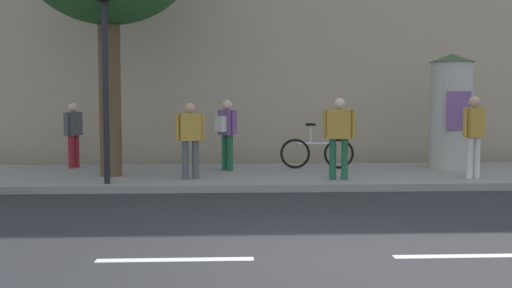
{
  "coord_description": "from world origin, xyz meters",
  "views": [
    {
      "loc": [
        -1.14,
        -7.02,
        1.85
      ],
      "look_at": [
        -0.69,
        2.0,
        1.18
      ],
      "focal_mm": 43.67,
      "sensor_mm": 36.0,
      "label": 1
    }
  ],
  "objects_px": {
    "poster_column": "(451,111)",
    "pedestrian_in_dark_shirt": "(474,130)",
    "pedestrian_with_bag": "(190,135)",
    "bicycle_leaning": "(317,152)",
    "pedestrian_tallest": "(73,130)",
    "pedestrian_in_red_top": "(339,131)",
    "traffic_light": "(104,36)",
    "pedestrian_with_backpack": "(226,129)"
  },
  "relations": [
    {
      "from": "traffic_light",
      "to": "pedestrian_tallest",
      "type": "height_order",
      "value": "traffic_light"
    },
    {
      "from": "traffic_light",
      "to": "pedestrian_with_backpack",
      "type": "bearing_deg",
      "value": 43.52
    },
    {
      "from": "pedestrian_in_dark_shirt",
      "to": "pedestrian_tallest",
      "type": "distance_m",
      "value": 9.23
    },
    {
      "from": "poster_column",
      "to": "traffic_light",
      "type": "bearing_deg",
      "value": -163.16
    },
    {
      "from": "pedestrian_with_backpack",
      "to": "pedestrian_in_red_top",
      "type": "relative_size",
      "value": 0.97
    },
    {
      "from": "pedestrian_with_backpack",
      "to": "bicycle_leaning",
      "type": "relative_size",
      "value": 0.93
    },
    {
      "from": "poster_column",
      "to": "pedestrian_in_dark_shirt",
      "type": "relative_size",
      "value": 1.58
    },
    {
      "from": "pedestrian_with_backpack",
      "to": "pedestrian_in_red_top",
      "type": "bearing_deg",
      "value": -37.43
    },
    {
      "from": "pedestrian_with_backpack",
      "to": "bicycle_leaning",
      "type": "xyz_separation_m",
      "value": [
        2.17,
        0.27,
        -0.59
      ]
    },
    {
      "from": "pedestrian_with_backpack",
      "to": "pedestrian_in_red_top",
      "type": "height_order",
      "value": "pedestrian_in_red_top"
    },
    {
      "from": "traffic_light",
      "to": "pedestrian_in_dark_shirt",
      "type": "height_order",
      "value": "traffic_light"
    },
    {
      "from": "poster_column",
      "to": "pedestrian_in_dark_shirt",
      "type": "distance_m",
      "value": 1.84
    },
    {
      "from": "poster_column",
      "to": "pedestrian_in_dark_shirt",
      "type": "bearing_deg",
      "value": -95.31
    },
    {
      "from": "pedestrian_with_backpack",
      "to": "pedestrian_tallest",
      "type": "bearing_deg",
      "value": 168.82
    },
    {
      "from": "pedestrian_with_backpack",
      "to": "bicycle_leaning",
      "type": "bearing_deg",
      "value": 7.17
    },
    {
      "from": "poster_column",
      "to": "pedestrian_with_backpack",
      "type": "xyz_separation_m",
      "value": [
        -5.36,
        -0.09,
        -0.41
      ]
    },
    {
      "from": "poster_column",
      "to": "pedestrian_with_backpack",
      "type": "relative_size",
      "value": 1.67
    },
    {
      "from": "poster_column",
      "to": "pedestrian_tallest",
      "type": "xyz_separation_m",
      "value": [
        -9.07,
        0.65,
        -0.47
      ]
    },
    {
      "from": "traffic_light",
      "to": "bicycle_leaning",
      "type": "height_order",
      "value": "traffic_light"
    },
    {
      "from": "pedestrian_in_dark_shirt",
      "to": "pedestrian_with_backpack",
      "type": "height_order",
      "value": "pedestrian_in_dark_shirt"
    },
    {
      "from": "poster_column",
      "to": "pedestrian_in_red_top",
      "type": "relative_size",
      "value": 1.62
    },
    {
      "from": "poster_column",
      "to": "pedestrian_in_red_top",
      "type": "height_order",
      "value": "poster_column"
    },
    {
      "from": "pedestrian_in_dark_shirt",
      "to": "pedestrian_in_red_top",
      "type": "relative_size",
      "value": 1.02
    },
    {
      "from": "poster_column",
      "to": "pedestrian_with_bag",
      "type": "bearing_deg",
      "value": -165.18
    },
    {
      "from": "pedestrian_with_bag",
      "to": "pedestrian_in_dark_shirt",
      "type": "relative_size",
      "value": 0.92
    },
    {
      "from": "pedestrian_with_bag",
      "to": "pedestrian_with_backpack",
      "type": "distance_m",
      "value": 1.71
    },
    {
      "from": "poster_column",
      "to": "pedestrian_tallest",
      "type": "bearing_deg",
      "value": 175.93
    },
    {
      "from": "pedestrian_tallest",
      "to": "pedestrian_in_dark_shirt",
      "type": "bearing_deg",
      "value": -15.35
    },
    {
      "from": "traffic_light",
      "to": "poster_column",
      "type": "height_order",
      "value": "traffic_light"
    },
    {
      "from": "traffic_light",
      "to": "pedestrian_in_dark_shirt",
      "type": "distance_m",
      "value": 7.81
    },
    {
      "from": "pedestrian_in_red_top",
      "to": "pedestrian_with_backpack",
      "type": "bearing_deg",
      "value": 142.57
    },
    {
      "from": "pedestrian_tallest",
      "to": "pedestrian_in_red_top",
      "type": "xyz_separation_m",
      "value": [
        6.03,
        -2.51,
        0.09
      ]
    },
    {
      "from": "pedestrian_in_dark_shirt",
      "to": "pedestrian_in_red_top",
      "type": "distance_m",
      "value": 2.87
    },
    {
      "from": "pedestrian_with_bag",
      "to": "pedestrian_in_dark_shirt",
      "type": "xyz_separation_m",
      "value": [
        5.95,
        -0.18,
        0.08
      ]
    },
    {
      "from": "pedestrian_tallest",
      "to": "bicycle_leaning",
      "type": "bearing_deg",
      "value": -4.47
    },
    {
      "from": "pedestrian_in_dark_shirt",
      "to": "bicycle_leaning",
      "type": "xyz_separation_m",
      "value": [
        -3.02,
        1.98,
        -0.63
      ]
    },
    {
      "from": "pedestrian_in_dark_shirt",
      "to": "bicycle_leaning",
      "type": "distance_m",
      "value": 3.67
    },
    {
      "from": "poster_column",
      "to": "pedestrian_in_red_top",
      "type": "bearing_deg",
      "value": -148.45
    },
    {
      "from": "pedestrian_in_dark_shirt",
      "to": "pedestrian_with_bag",
      "type": "bearing_deg",
      "value": 178.28
    },
    {
      "from": "traffic_light",
      "to": "pedestrian_in_dark_shirt",
      "type": "xyz_separation_m",
      "value": [
        7.57,
        0.54,
        -1.88
      ]
    },
    {
      "from": "pedestrian_with_backpack",
      "to": "pedestrian_in_red_top",
      "type": "distance_m",
      "value": 2.92
    },
    {
      "from": "traffic_light",
      "to": "bicycle_leaning",
      "type": "bearing_deg",
      "value": 29.06
    }
  ]
}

